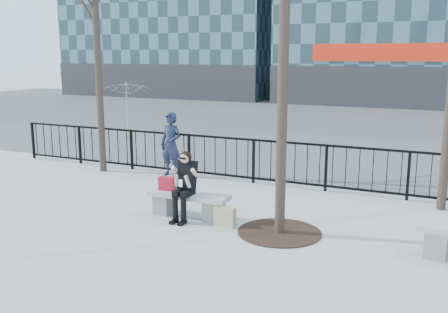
% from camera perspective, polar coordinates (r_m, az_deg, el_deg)
% --- Properties ---
extents(ground, '(120.00, 120.00, 0.00)m').
position_cam_1_polar(ground, '(9.89, -4.06, -6.92)').
color(ground, '#A3A39E').
rests_on(ground, ground).
extents(street_surface, '(60.00, 23.00, 0.01)m').
position_cam_1_polar(street_surface, '(23.86, 13.39, 3.82)').
color(street_surface, '#474747').
rests_on(street_surface, ground).
extents(railing, '(14.00, 0.06, 1.10)m').
position_cam_1_polar(railing, '(12.37, 2.53, -0.43)').
color(railing, black).
rests_on(railing, ground).
extents(tree_grate, '(1.50, 1.50, 0.02)m').
position_cam_1_polar(tree_grate, '(9.09, 6.35, -8.60)').
color(tree_grate, black).
rests_on(tree_grate, ground).
extents(bench_main, '(1.65, 0.46, 0.49)m').
position_cam_1_polar(bench_main, '(9.80, -4.09, -5.25)').
color(bench_main, slate).
rests_on(bench_main, ground).
extents(seated_woman, '(0.50, 0.64, 1.34)m').
position_cam_1_polar(seated_woman, '(9.56, -4.58, -3.39)').
color(seated_woman, black).
rests_on(seated_woman, ground).
extents(handbag, '(0.33, 0.17, 0.26)m').
position_cam_1_polar(handbag, '(9.96, -6.53, -3.10)').
color(handbag, '#B21523').
rests_on(handbag, bench_main).
extents(shopping_bag, '(0.40, 0.16, 0.38)m').
position_cam_1_polar(shopping_bag, '(9.29, 0.09, -6.90)').
color(shopping_bag, '#C8BD8E').
rests_on(shopping_bag, ground).
extents(standing_man, '(0.65, 0.46, 1.67)m').
position_cam_1_polar(standing_man, '(13.01, -6.08, 1.38)').
color(standing_man, black).
rests_on(standing_man, ground).
extents(vendor_umbrella, '(3.08, 3.10, 2.13)m').
position_cam_1_polar(vendor_umbrella, '(19.38, -11.16, 5.32)').
color(vendor_umbrella, yellow).
rests_on(vendor_umbrella, ground).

